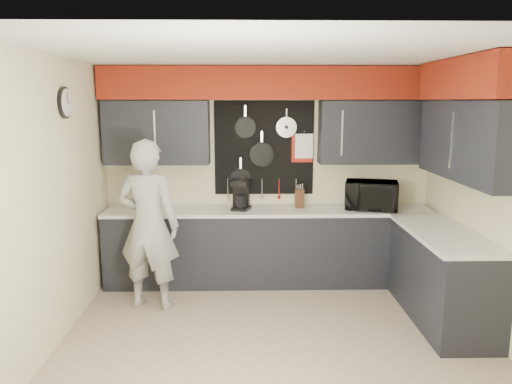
{
  "coord_description": "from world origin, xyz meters",
  "views": [
    {
      "loc": [
        -0.28,
        -4.4,
        2.2
      ],
      "look_at": [
        -0.18,
        0.5,
        1.3
      ],
      "focal_mm": 35.0,
      "sensor_mm": 36.0,
      "label": 1
    }
  ],
  "objects_px": {
    "knife_block": "(300,198)",
    "utensil_crock": "(243,201)",
    "coffee_maker": "(241,194)",
    "person": "(148,225)",
    "microwave": "(371,195)"
  },
  "relations": [
    {
      "from": "knife_block",
      "to": "utensil_crock",
      "type": "distance_m",
      "value": 0.69
    },
    {
      "from": "utensil_crock",
      "to": "coffee_maker",
      "type": "bearing_deg",
      "value": -102.74
    },
    {
      "from": "knife_block",
      "to": "coffee_maker",
      "type": "relative_size",
      "value": 0.65
    },
    {
      "from": "person",
      "to": "microwave",
      "type": "bearing_deg",
      "value": -152.57
    },
    {
      "from": "knife_block",
      "to": "utensil_crock",
      "type": "xyz_separation_m",
      "value": [
        -0.69,
        0.01,
        -0.03
      ]
    },
    {
      "from": "microwave",
      "to": "person",
      "type": "distance_m",
      "value": 2.63
    },
    {
      "from": "microwave",
      "to": "utensil_crock",
      "type": "distance_m",
      "value": 1.54
    },
    {
      "from": "microwave",
      "to": "person",
      "type": "height_order",
      "value": "person"
    },
    {
      "from": "microwave",
      "to": "knife_block",
      "type": "xyz_separation_m",
      "value": [
        -0.85,
        0.09,
        -0.05
      ]
    },
    {
      "from": "utensil_crock",
      "to": "coffee_maker",
      "type": "relative_size",
      "value": 0.48
    },
    {
      "from": "coffee_maker",
      "to": "person",
      "type": "distance_m",
      "value": 1.23
    },
    {
      "from": "coffee_maker",
      "to": "utensil_crock",
      "type": "bearing_deg",
      "value": 93.7
    },
    {
      "from": "utensil_crock",
      "to": "coffee_maker",
      "type": "distance_m",
      "value": 0.13
    },
    {
      "from": "microwave",
      "to": "utensil_crock",
      "type": "height_order",
      "value": "microwave"
    },
    {
      "from": "coffee_maker",
      "to": "person",
      "type": "bearing_deg",
      "value": -126.98
    }
  ]
}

